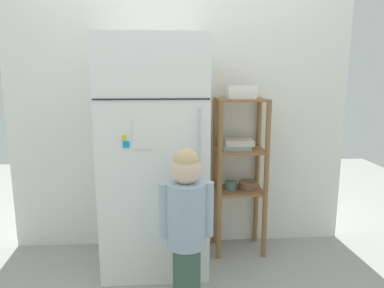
{
  "coord_description": "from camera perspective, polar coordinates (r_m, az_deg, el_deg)",
  "views": [
    {
      "loc": [
        -0.09,
        -2.33,
        1.31
      ],
      "look_at": [
        0.07,
        0.02,
        0.86
      ],
      "focal_mm": 33.31,
      "sensor_mm": 36.0,
      "label": 1
    }
  ],
  "objects": [
    {
      "name": "ground_plane",
      "position": [
        2.68,
        -1.48,
        -18.35
      ],
      "size": [
        6.0,
        6.0,
        0.0
      ],
      "primitive_type": "plane",
      "color": "#999993"
    },
    {
      "name": "kitchen_wall_back",
      "position": [
        2.69,
        -1.89,
        4.91
      ],
      "size": [
        2.55,
        0.03,
        2.06
      ],
      "primitive_type": "cube",
      "color": "silver",
      "rests_on": "ground"
    },
    {
      "name": "refrigerator",
      "position": [
        2.42,
        -5.98,
        -1.85
      ],
      "size": [
        0.69,
        0.61,
        1.56
      ],
      "color": "white",
      "rests_on": "ground"
    },
    {
      "name": "child_standing",
      "position": [
        1.99,
        -0.91,
        -11.14
      ],
      "size": [
        0.3,
        0.22,
        0.93
      ],
      "color": "#416150",
      "rests_on": "ground"
    },
    {
      "name": "pantry_shelf_unit",
      "position": [
        2.63,
        7.65,
        -3.04
      ],
      "size": [
        0.37,
        0.29,
        1.15
      ],
      "color": "olive",
      "rests_on": "ground"
    },
    {
      "name": "fruit_bin",
      "position": [
        2.57,
        7.91,
        8.14
      ],
      "size": [
        0.21,
        0.15,
        0.09
      ],
      "color": "white",
      "rests_on": "pantry_shelf_unit"
    }
  ]
}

